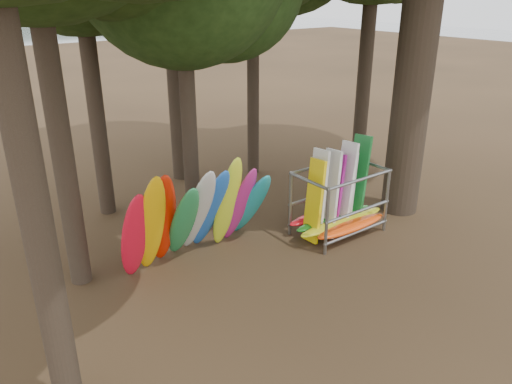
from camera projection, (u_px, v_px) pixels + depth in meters
ground at (308, 249)px, 13.91m from camera, size 120.00×120.00×0.00m
kayak_row at (197, 215)px, 12.95m from camera, size 4.29×2.03×3.02m
storage_rack at (338, 204)px, 14.54m from camera, size 3.23×1.64×2.79m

